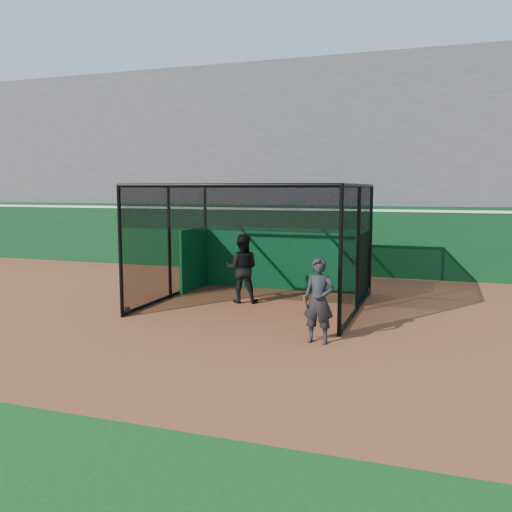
% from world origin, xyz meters
% --- Properties ---
extents(ground, '(120.00, 120.00, 0.00)m').
position_xyz_m(ground, '(0.00, 0.00, 0.00)').
color(ground, brown).
rests_on(ground, ground).
extents(outfield_wall, '(50.00, 0.50, 2.50)m').
position_xyz_m(outfield_wall, '(0.00, 8.50, 1.29)').
color(outfield_wall, '#093415').
rests_on(outfield_wall, ground).
extents(grandstand, '(50.00, 7.85, 8.95)m').
position_xyz_m(grandstand, '(0.00, 12.27, 4.48)').
color(grandstand, '#4C4C4F').
rests_on(grandstand, ground).
extents(batting_cage, '(5.40, 5.03, 3.18)m').
position_xyz_m(batting_cage, '(0.67, 2.66, 1.59)').
color(batting_cage, black).
rests_on(batting_cage, ground).
extents(batter, '(1.06, 0.91, 1.88)m').
position_xyz_m(batter, '(0.17, 2.76, 0.94)').
color(batter, black).
rests_on(batter, ground).
extents(on_deck_player, '(0.65, 0.44, 1.74)m').
position_xyz_m(on_deck_player, '(3.01, -0.43, 0.87)').
color(on_deck_player, black).
rests_on(on_deck_player, ground).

